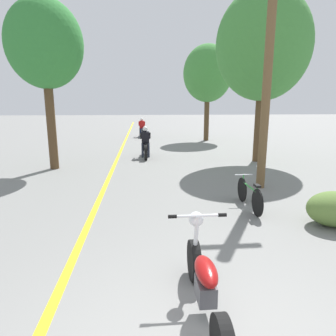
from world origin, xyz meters
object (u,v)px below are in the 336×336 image
motorcycle_foreground (205,282)px  bicycle_parked (249,195)px  roadside_tree_right_near (263,46)px  roadside_tree_left (45,45)px  utility_pole (267,80)px  roadside_tree_right_far (208,74)px  motorcycle_rider_lead (145,146)px  motorcycle_rider_far (142,130)px

motorcycle_foreground → bicycle_parked: size_ratio=1.28×
roadside_tree_right_near → roadside_tree_left: roadside_tree_right_near is taller
utility_pole → roadside_tree_left: (-6.75, 3.16, 1.34)m
utility_pole → roadside_tree_right_far: 11.34m
motorcycle_foreground → utility_pole: bearing=62.1°
bicycle_parked → motorcycle_rider_lead: bearing=108.5°
roadside_tree_right_near → motorcycle_rider_lead: size_ratio=3.33×
roadside_tree_right_near → roadside_tree_right_far: bearing=94.9°
motorcycle_rider_lead → bicycle_parked: (2.34, -7.00, -0.20)m
motorcycle_rider_far → bicycle_parked: motorcycle_rider_far is taller
motorcycle_rider_far → roadside_tree_right_near: bearing=-63.6°
bicycle_parked → roadside_tree_right_near: bearing=67.5°
roadside_tree_left → roadside_tree_right_near: bearing=5.5°
utility_pole → motorcycle_rider_far: (-3.46, 13.69, -2.53)m
bicycle_parked → utility_pole: bearing=60.9°
roadside_tree_right_near → bicycle_parked: bearing=-112.5°
roadside_tree_left → motorcycle_foreground: (4.02, -8.33, -3.98)m
utility_pole → bicycle_parked: bearing=-119.1°
utility_pole → motorcycle_rider_far: 14.34m
utility_pole → roadside_tree_right_near: 4.47m
utility_pole → motorcycle_foreground: bearing=-117.9°
roadside_tree_right_far → motorcycle_rider_lead: bearing=-124.3°
motorcycle_foreground → bicycle_parked: 3.89m
utility_pole → motorcycle_foreground: 6.42m
roadside_tree_right_far → motorcycle_foreground: roadside_tree_right_far is taller
utility_pole → roadside_tree_right_far: bearing=86.1°
utility_pole → roadside_tree_left: bearing=154.9°
utility_pole → motorcycle_rider_far: utility_pole is taller
utility_pole → motorcycle_rider_far: bearing=104.2°
roadside_tree_right_near → motorcycle_foreground: 10.86m
utility_pole → roadside_tree_right_near: bearing=70.6°
motorcycle_rider_far → bicycle_parked: 15.60m
motorcycle_foreground → motorcycle_rider_far: (-0.73, 18.86, 0.11)m
roadside_tree_left → motorcycle_rider_far: size_ratio=2.80×
motorcycle_rider_lead → motorcycle_rider_far: bearing=91.1°
roadside_tree_right_far → utility_pole: bearing=-93.9°
bicycle_parked → motorcycle_rider_far: bearing=99.2°
roadside_tree_left → bicycle_parked: bearing=-40.0°
bicycle_parked → roadside_tree_left: bearing=140.0°
roadside_tree_right_near → motorcycle_foreground: (-4.12, -9.11, -4.23)m
roadside_tree_right_far → bicycle_parked: roadside_tree_right_far is taller
roadside_tree_left → motorcycle_rider_far: 11.69m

